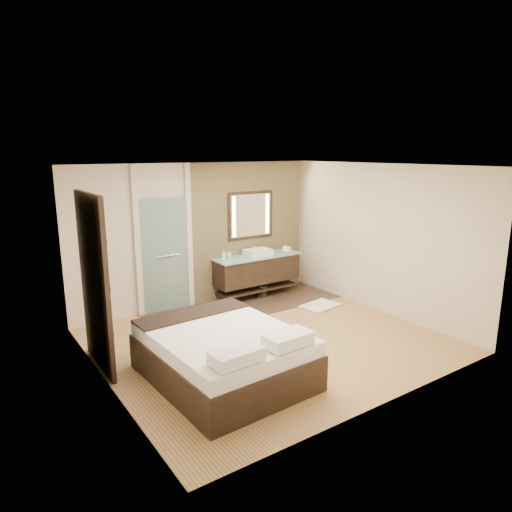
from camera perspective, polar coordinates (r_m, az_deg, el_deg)
floor at (r=7.30m, az=1.59°, el=-10.51°), size 5.00×5.00×0.00m
tile_strip at (r=8.84m, az=-1.35°, el=-6.17°), size 3.80×1.30×0.01m
stone_wall at (r=9.26m, az=-0.86°, el=3.33°), size 2.60×0.08×2.70m
vanity at (r=9.19m, az=0.16°, el=-1.66°), size 1.85×0.55×0.88m
mirror_unit at (r=9.17m, az=-0.68°, el=5.13°), size 1.06×0.04×0.96m
frosted_door at (r=8.44m, az=-11.36°, el=0.67°), size 1.10×0.12×2.70m
shoji_partition at (r=6.43m, az=-19.51°, el=-3.13°), size 0.06×1.20×2.40m
bed at (r=6.07m, az=-4.07°, el=-12.13°), size 1.79×2.19×0.81m
bath_mat at (r=8.88m, az=8.05°, el=-6.13°), size 0.79×0.61×0.02m
waste_bin at (r=9.30m, az=0.70°, el=-4.40°), size 0.27×0.27×0.26m
tissue_box at (r=9.50m, az=3.88°, el=0.86°), size 0.12×0.12×0.10m
soap_bottle_a at (r=8.69m, az=-4.06°, el=0.08°), size 0.11×0.11×0.21m
soap_bottle_b at (r=8.90m, az=-3.42°, el=0.25°), size 0.10×0.10×0.16m
soap_bottle_c at (r=9.35m, az=3.71°, el=0.89°), size 0.17×0.17×0.17m
cup at (r=9.57m, az=3.65°, el=0.93°), size 0.13×0.13×0.09m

